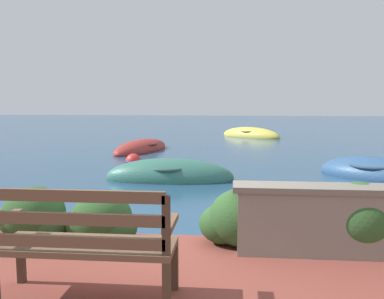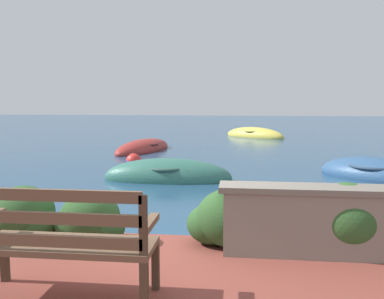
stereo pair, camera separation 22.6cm
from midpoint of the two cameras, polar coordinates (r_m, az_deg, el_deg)
The scene contains 12 objects.
ground_plane at distance 5.19m, azimuth -1.63°, elevation -13.60°, with size 80.00×80.00×0.00m.
park_bench at distance 3.55m, azimuth -14.83°, elevation -11.62°, with size 1.41×0.48×0.93m.
stone_wall at distance 4.62m, azimuth 18.65°, elevation -8.99°, with size 2.14×0.39×0.72m.
hedge_clump_left at distance 5.28m, azimuth -20.43°, elevation -8.20°, with size 0.88×0.64×0.60m.
hedge_clump_centre at distance 4.92m, azimuth -12.22°, elevation -9.18°, with size 0.84×0.60×0.57m.
hedge_clump_right at distance 4.70m, azimuth 6.37°, elevation -9.49°, with size 0.93×0.67×0.63m.
hedge_clump_far_right at distance 4.84m, azimuth 20.94°, elevation -8.94°, with size 1.07×0.77×0.73m.
rowboat_nearest at distance 9.50m, azimuth -2.56°, elevation -3.71°, with size 2.87×1.02×0.86m.
rowboat_mid at distance 10.72m, azimuth 23.77°, elevation -3.08°, with size 2.81×2.62×0.83m.
rowboat_far at distance 14.87m, azimuth -6.09°, elevation 0.05°, with size 1.88×3.43×0.70m.
rowboat_outer at distance 20.26m, azimuth 8.65°, elevation 1.85°, with size 3.10×2.71×0.81m.
mooring_buoy at distance 11.95m, azimuth -7.24°, elevation -1.56°, with size 0.47×0.47×0.43m.
Camera 2 is at (0.82, -4.80, 1.81)m, focal length 40.00 mm.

